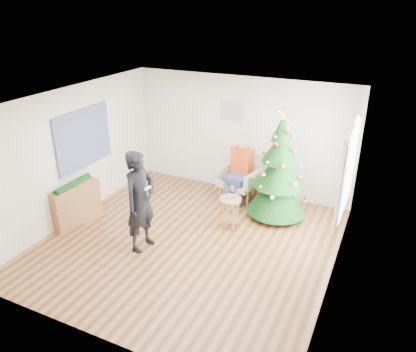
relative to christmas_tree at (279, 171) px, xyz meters
The scene contains 19 objects.
floor 2.23m from the christmas_tree, 124.72° to the right, with size 5.00×5.00×0.00m, color brown.
ceiling 2.58m from the christmas_tree, 124.72° to the right, with size 5.00×5.00×0.00m, color white.
wall_back 1.46m from the christmas_tree, 143.14° to the left, with size 5.00×5.00×0.00m, color silver.
wall_front 4.31m from the christmas_tree, 105.38° to the right, with size 5.00×5.00×0.00m, color silver.
wall_left 4.01m from the christmas_tree, 155.68° to the right, with size 5.00×5.00×0.00m, color silver.
wall_right 2.16m from the christmas_tree, 50.42° to the right, with size 5.00×5.00×0.00m, color silver.
window_panel 1.57m from the christmas_tree, 25.88° to the right, with size 0.04×1.30×1.40m, color white.
curtains 1.54m from the christmas_tree, 26.40° to the right, with size 0.05×1.75×1.50m.
christmas_tree is the anchor object (origin of this frame).
stool 1.27m from the christmas_tree, 127.98° to the right, with size 0.42×0.42×0.63m.
laptop 1.13m from the christmas_tree, 127.98° to the right, with size 0.35×0.22×0.03m, color silver.
armchair 1.19m from the christmas_tree, 155.97° to the left, with size 0.95×0.91×1.04m.
seated_person 1.06m from the christmas_tree, 159.38° to the left, with size 0.53×0.72×1.37m.
standing_man 2.78m from the christmas_tree, 130.75° to the right, with size 0.66×0.43×1.82m, color black.
game_controller 2.69m from the christmas_tree, 127.19° to the right, with size 0.04×0.13×0.04m, color white.
console 4.02m from the christmas_tree, 150.84° to the right, with size 0.30×1.00×0.80m, color brown.
garland 3.98m from the christmas_tree, 150.84° to the right, with size 0.14×0.14×0.90m, color black.
tapestry 3.89m from the christmas_tree, 159.51° to the right, with size 0.03×1.50×1.15m, color black.
framed_picture 1.80m from the christmas_tree, 148.60° to the left, with size 0.52×0.05×0.42m.
Camera 1 is at (2.98, -5.52, 4.08)m, focal length 35.00 mm.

